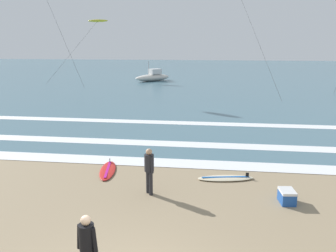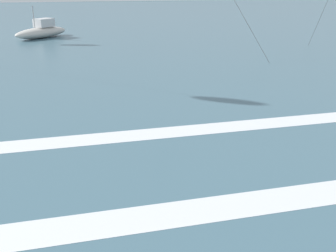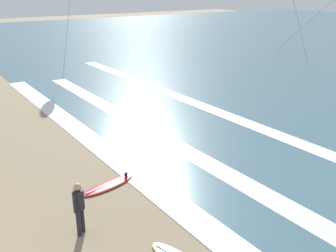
# 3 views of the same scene
# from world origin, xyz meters

# --- Properties ---
(ocean_surface) EXTENTS (140.00, 90.00, 0.01)m
(ocean_surface) POSITION_xyz_m (0.00, 52.61, 0.01)
(ocean_surface) COLOR #476B7A
(ocean_surface) RESTS_ON ground
(wave_foam_mid_break) EXTENTS (39.63, 0.98, 0.01)m
(wave_foam_mid_break) POSITION_xyz_m (0.88, 10.82, 0.01)
(wave_foam_mid_break) COLOR white
(wave_foam_mid_break) RESTS_ON ocean_surface
(wave_foam_outer_break) EXTENTS (44.84, 0.95, 0.01)m
(wave_foam_outer_break) POSITION_xyz_m (-1.52, 15.49, 0.01)
(wave_foam_outer_break) COLOR white
(wave_foam_outer_break) RESTS_ON ocean_surface
(offshore_boat) EXTENTS (4.97, 4.78, 2.70)m
(offshore_boat) POSITION_xyz_m (-6.16, 39.59, 0.55)
(offshore_boat) COLOR beige
(offshore_boat) RESTS_ON ground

